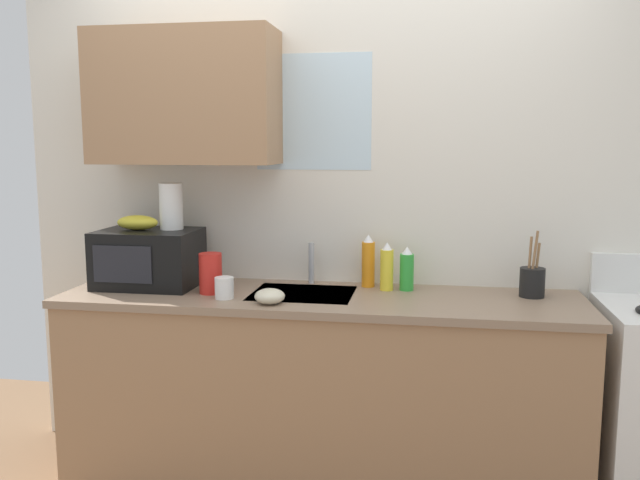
{
  "coord_description": "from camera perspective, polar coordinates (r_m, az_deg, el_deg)",
  "views": [
    {
      "loc": [
        0.49,
        -2.89,
        1.58
      ],
      "look_at": [
        0.0,
        0.0,
        1.15
      ],
      "focal_mm": 37.35,
      "sensor_mm": 36.0,
      "label": 1
    }
  ],
  "objects": [
    {
      "name": "banana_bunch",
      "position": [
        3.27,
        -15.36,
        1.45
      ],
      "size": [
        0.2,
        0.11,
        0.07
      ],
      "primitive_type": "ellipsoid",
      "color": "gold",
      "rests_on": "microwave"
    },
    {
      "name": "microwave",
      "position": [
        3.27,
        -14.47,
        -1.52
      ],
      "size": [
        0.46,
        0.35,
        0.27
      ],
      "color": "black",
      "rests_on": "counter_unit"
    },
    {
      "name": "counter_unit",
      "position": [
        3.14,
        -0.03,
        -12.59
      ],
      "size": [
        2.34,
        0.63,
        0.9
      ],
      "color": "#9E7551",
      "rests_on": "ground"
    },
    {
      "name": "utensil_crock",
      "position": [
        3.1,
        17.72,
        -3.39
      ],
      "size": [
        0.11,
        0.11,
        0.3
      ],
      "color": "black",
      "rests_on": "counter_unit"
    },
    {
      "name": "dish_soap_bottle_orange",
      "position": [
        3.16,
        4.15,
        -1.91
      ],
      "size": [
        0.06,
        0.06,
        0.25
      ],
      "color": "orange",
      "rests_on": "counter_unit"
    },
    {
      "name": "sink_faucet",
      "position": [
        3.23,
        -0.75,
        -1.99
      ],
      "size": [
        0.03,
        0.03,
        0.2
      ],
      "primitive_type": "cylinder",
      "color": "#B2B5BA",
      "rests_on": "counter_unit"
    },
    {
      "name": "mug_white",
      "position": [
        2.96,
        -8.2,
        -4.08
      ],
      "size": [
        0.08,
        0.08,
        0.09
      ],
      "primitive_type": "cylinder",
      "color": "white",
      "rests_on": "counter_unit"
    },
    {
      "name": "small_bowl",
      "position": [
        2.85,
        -4.33,
        -4.82
      ],
      "size": [
        0.13,
        0.13,
        0.06
      ],
      "primitive_type": "ellipsoid",
      "color": "beige",
      "rests_on": "counter_unit"
    },
    {
      "name": "kitchen_wall_assembly",
      "position": [
        3.27,
        -1.19,
        4.33
      ],
      "size": [
        3.11,
        0.42,
        2.5
      ],
      "color": "silver",
      "rests_on": "ground"
    },
    {
      "name": "dish_soap_bottle_yellow",
      "position": [
        3.1,
        5.74,
        -2.38
      ],
      "size": [
        0.06,
        0.06,
        0.23
      ],
      "color": "yellow",
      "rests_on": "counter_unit"
    },
    {
      "name": "cereal_canister",
      "position": [
        3.06,
        -9.36,
        -2.84
      ],
      "size": [
        0.1,
        0.1,
        0.18
      ],
      "primitive_type": "cylinder",
      "color": "red",
      "rests_on": "counter_unit"
    },
    {
      "name": "paper_towel_roll",
      "position": [
        3.24,
        -12.64,
        2.84
      ],
      "size": [
        0.11,
        0.11,
        0.22
      ],
      "primitive_type": "cylinder",
      "color": "white",
      "rests_on": "microwave"
    },
    {
      "name": "dish_soap_bottle_green",
      "position": [
        3.11,
        7.45,
        -2.56
      ],
      "size": [
        0.07,
        0.07,
        0.21
      ],
      "color": "green",
      "rests_on": "counter_unit"
    }
  ]
}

